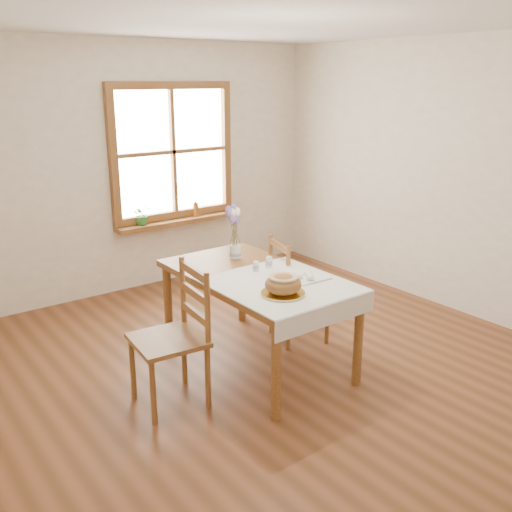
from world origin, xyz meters
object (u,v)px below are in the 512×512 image
(bread_plate, at_px, (283,293))
(flower_vase, at_px, (235,252))
(dining_table, at_px, (256,285))
(chair_right, at_px, (299,289))
(chair_left, at_px, (168,338))

(bread_plate, height_order, flower_vase, flower_vase)
(dining_table, xyz_separation_m, chair_right, (0.57, 0.13, -0.20))
(dining_table, distance_m, flower_vase, 0.46)
(chair_left, height_order, bread_plate, chair_left)
(flower_vase, bearing_deg, dining_table, -103.49)
(chair_right, bearing_deg, chair_left, 115.78)
(chair_left, relative_size, bread_plate, 3.31)
(flower_vase, bearing_deg, chair_right, -33.26)
(dining_table, distance_m, chair_left, 0.88)
(chair_left, distance_m, flower_vase, 1.15)
(chair_right, bearing_deg, dining_table, 118.25)
(chair_left, height_order, chair_right, chair_left)
(bread_plate, bearing_deg, chair_right, 41.33)
(chair_right, xyz_separation_m, bread_plate, (-0.69, -0.61, 0.31))
(dining_table, height_order, flower_vase, flower_vase)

